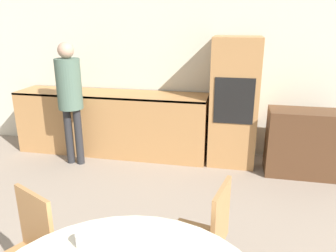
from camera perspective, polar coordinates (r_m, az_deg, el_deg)
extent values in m
cube|color=beige|center=(4.87, 4.98, 10.24)|extent=(6.99, 0.05, 2.60)
cube|color=#AD7A47|center=(5.02, -9.68, 0.52)|extent=(2.86, 0.60, 0.93)
cube|color=black|center=(4.90, -9.96, 5.55)|extent=(2.86, 0.60, 0.03)
cube|color=#AD7A47|center=(4.59, 11.40, 4.06)|extent=(0.63, 0.58, 1.75)
cube|color=black|center=(4.28, 11.41, 4.26)|extent=(0.51, 0.01, 0.60)
cube|color=#51331E|center=(4.59, 22.79, -2.78)|extent=(0.97, 0.45, 0.87)
cube|color=#AD7A47|center=(2.42, -22.05, -15.42)|extent=(0.35, 0.20, 0.46)
cylinder|color=#AD7A47|center=(2.82, 2.39, -20.22)|extent=(0.04, 0.04, 0.43)
cube|color=#AD7A47|center=(2.52, 4.59, -19.16)|extent=(0.48, 0.48, 0.02)
cube|color=#AD7A47|center=(2.34, 9.17, -15.44)|extent=(0.11, 0.38, 0.46)
cylinder|color=#262628|center=(4.80, -16.86, -1.67)|extent=(0.11, 0.11, 0.81)
cylinder|color=#262628|center=(4.73, -15.28, -1.80)|extent=(0.11, 0.11, 0.81)
cylinder|color=#4C6656|center=(4.57, -16.88, 7.00)|extent=(0.33, 0.33, 0.67)
sphere|color=tan|center=(4.52, -17.39, 12.49)|extent=(0.21, 0.21, 0.21)
cylinder|color=white|center=(1.97, -14.60, -18.67)|extent=(0.08, 0.08, 0.08)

